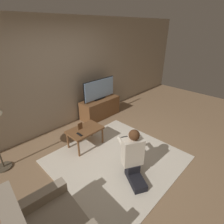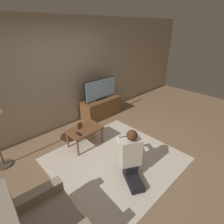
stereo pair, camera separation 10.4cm
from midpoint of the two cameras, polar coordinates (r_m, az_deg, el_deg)
The scene contains 9 objects.
ground_plane at distance 3.58m, azimuth 2.02°, elevation -15.20°, with size 10.00×10.00×0.00m, color #896B4C.
wall_back at distance 4.37m, azimuth -16.50°, elevation 11.13°, with size 10.00×0.06×2.60m.
rug at distance 3.57m, azimuth 2.02°, elevation -15.10°, with size 2.28×2.17×0.02m.
tv_stand at distance 5.00m, azimuth -2.91°, elevation 1.44°, with size 1.14×0.46×0.53m.
tv at distance 4.80m, azimuth -3.08°, elevation 7.45°, with size 1.05×0.08×0.57m.
coffee_table at distance 3.76m, azimuth -8.11°, elevation -6.13°, with size 0.72×0.47×0.42m.
person_kneeling at distance 2.98m, azimuth 7.21°, elevation -13.95°, with size 0.61×0.84×0.92m.
picture_frame at distance 3.71m, azimuth -9.64°, elevation -4.40°, with size 0.11×0.01×0.15m.
remote at distance 3.56m, azimuth -9.93°, elevation -7.07°, with size 0.04×0.15×0.02m.
Camera 2 is at (-1.91, -1.88, 2.37)m, focal length 28.00 mm.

